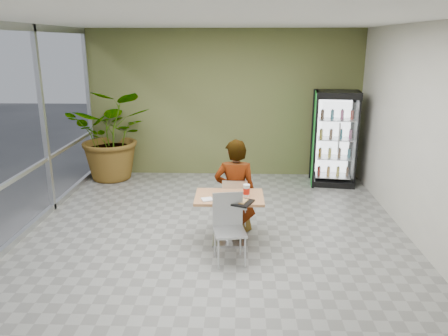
{
  "coord_description": "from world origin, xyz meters",
  "views": [
    {
      "loc": [
        0.36,
        -6.1,
        2.92
      ],
      "look_at": [
        0.12,
        0.52,
        1.0
      ],
      "focal_mm": 35.0,
      "sensor_mm": 36.0,
      "label": 1
    }
  ],
  "objects_px": {
    "cafeteria_tray": "(236,202)",
    "potted_plant": "(113,135)",
    "dining_table": "(229,209)",
    "beverage_fridge": "(335,139)",
    "soda_cup": "(246,191)",
    "chair_far": "(235,201)",
    "chair_near": "(229,222)",
    "seated_woman": "(235,195)"
  },
  "relations": [
    {
      "from": "cafeteria_tray",
      "to": "beverage_fridge",
      "type": "relative_size",
      "value": 0.23
    },
    {
      "from": "seated_woman",
      "to": "cafeteria_tray",
      "type": "xyz_separation_m",
      "value": [
        0.02,
        -0.74,
        0.16
      ]
    },
    {
      "from": "soda_cup",
      "to": "cafeteria_tray",
      "type": "distance_m",
      "value": 0.32
    },
    {
      "from": "potted_plant",
      "to": "beverage_fridge",
      "type": "bearing_deg",
      "value": -2.46
    },
    {
      "from": "chair_far",
      "to": "beverage_fridge",
      "type": "distance_m",
      "value": 3.28
    },
    {
      "from": "seated_woman",
      "to": "cafeteria_tray",
      "type": "distance_m",
      "value": 0.76
    },
    {
      "from": "chair_near",
      "to": "potted_plant",
      "type": "relative_size",
      "value": 0.48
    },
    {
      "from": "dining_table",
      "to": "seated_woman",
      "type": "relative_size",
      "value": 0.56
    },
    {
      "from": "seated_woman",
      "to": "potted_plant",
      "type": "xyz_separation_m",
      "value": [
        -2.67,
        2.68,
        0.39
      ]
    },
    {
      "from": "soda_cup",
      "to": "cafeteria_tray",
      "type": "height_order",
      "value": "soda_cup"
    },
    {
      "from": "beverage_fridge",
      "to": "potted_plant",
      "type": "distance_m",
      "value": 4.72
    },
    {
      "from": "chair_near",
      "to": "seated_woman",
      "type": "xyz_separation_m",
      "value": [
        0.08,
        0.97,
        0.05
      ]
    },
    {
      "from": "chair_far",
      "to": "chair_near",
      "type": "xyz_separation_m",
      "value": [
        -0.07,
        -0.93,
        0.04
      ]
    },
    {
      "from": "chair_far",
      "to": "cafeteria_tray",
      "type": "height_order",
      "value": "chair_far"
    },
    {
      "from": "beverage_fridge",
      "to": "potted_plant",
      "type": "relative_size",
      "value": 0.99
    },
    {
      "from": "chair_near",
      "to": "soda_cup",
      "type": "xyz_separation_m",
      "value": [
        0.25,
        0.5,
        0.28
      ]
    },
    {
      "from": "chair_far",
      "to": "seated_woman",
      "type": "bearing_deg",
      "value": -92.01
    },
    {
      "from": "soda_cup",
      "to": "beverage_fridge",
      "type": "bearing_deg",
      "value": 57.53
    },
    {
      "from": "soda_cup",
      "to": "cafeteria_tray",
      "type": "bearing_deg",
      "value": -118.72
    },
    {
      "from": "chair_far",
      "to": "soda_cup",
      "type": "xyz_separation_m",
      "value": [
        0.17,
        -0.43,
        0.32
      ]
    },
    {
      "from": "soda_cup",
      "to": "potted_plant",
      "type": "relative_size",
      "value": 0.09
    },
    {
      "from": "seated_woman",
      "to": "soda_cup",
      "type": "height_order",
      "value": "seated_woman"
    },
    {
      "from": "seated_woman",
      "to": "potted_plant",
      "type": "bearing_deg",
      "value": -43.36
    },
    {
      "from": "dining_table",
      "to": "soda_cup",
      "type": "height_order",
      "value": "soda_cup"
    },
    {
      "from": "dining_table",
      "to": "chair_far",
      "type": "distance_m",
      "value": 0.44
    },
    {
      "from": "seated_woman",
      "to": "soda_cup",
      "type": "bearing_deg",
      "value": 111.57
    },
    {
      "from": "potted_plant",
      "to": "cafeteria_tray",
      "type": "bearing_deg",
      "value": -51.74
    },
    {
      "from": "dining_table",
      "to": "potted_plant",
      "type": "distance_m",
      "value": 4.1
    },
    {
      "from": "soda_cup",
      "to": "cafeteria_tray",
      "type": "relative_size",
      "value": 0.4
    },
    {
      "from": "cafeteria_tray",
      "to": "chair_near",
      "type": "bearing_deg",
      "value": -112.58
    },
    {
      "from": "dining_table",
      "to": "beverage_fridge",
      "type": "xyz_separation_m",
      "value": [
        2.12,
        2.94,
        0.44
      ]
    },
    {
      "from": "chair_far",
      "to": "beverage_fridge",
      "type": "bearing_deg",
      "value": -127.43
    },
    {
      "from": "soda_cup",
      "to": "chair_far",
      "type": "bearing_deg",
      "value": 111.97
    },
    {
      "from": "chair_near",
      "to": "soda_cup",
      "type": "bearing_deg",
      "value": 53.66
    },
    {
      "from": "dining_table",
      "to": "seated_woman",
      "type": "bearing_deg",
      "value": 80.29
    },
    {
      "from": "chair_far",
      "to": "seated_woman",
      "type": "height_order",
      "value": "seated_woman"
    },
    {
      "from": "chair_far",
      "to": "chair_near",
      "type": "height_order",
      "value": "chair_near"
    },
    {
      "from": "chair_near",
      "to": "soda_cup",
      "type": "height_order",
      "value": "chair_near"
    },
    {
      "from": "cafeteria_tray",
      "to": "potted_plant",
      "type": "bearing_deg",
      "value": 128.26
    },
    {
      "from": "seated_woman",
      "to": "cafeteria_tray",
      "type": "relative_size",
      "value": 4.07
    },
    {
      "from": "seated_woman",
      "to": "potted_plant",
      "type": "relative_size",
      "value": 0.91
    },
    {
      "from": "chair_near",
      "to": "soda_cup",
      "type": "relative_size",
      "value": 5.37
    }
  ]
}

